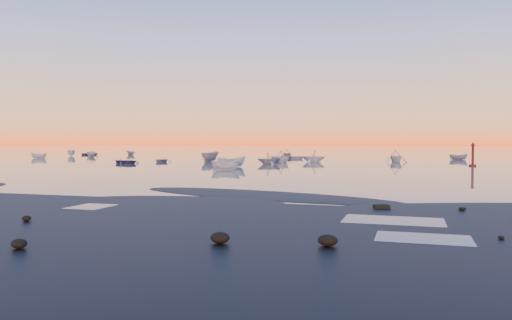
% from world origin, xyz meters
% --- Properties ---
extents(ground, '(600.00, 600.00, 0.00)m').
position_xyz_m(ground, '(0.00, 100.00, 0.00)').
color(ground, slate).
rests_on(ground, ground).
extents(mud_lobes, '(140.00, 6.00, 0.07)m').
position_xyz_m(mud_lobes, '(0.00, -1.00, 0.01)').
color(mud_lobes, black).
rests_on(mud_lobes, ground).
extents(moored_fleet, '(124.00, 58.00, 1.20)m').
position_xyz_m(moored_fleet, '(0.00, 53.00, 0.00)').
color(moored_fleet, silver).
rests_on(moored_fleet, ground).
extents(boat_near_left, '(4.30, 2.92, 0.99)m').
position_xyz_m(boat_near_left, '(-20.02, 43.87, 0.00)').
color(boat_near_left, gray).
rests_on(boat_near_left, ground).
extents(boat_near_center, '(3.65, 4.06, 1.34)m').
position_xyz_m(boat_near_center, '(-3.97, 32.56, 0.00)').
color(boat_near_center, silver).
rests_on(boat_near_center, ground).
extents(channel_marker, '(0.93, 0.93, 3.32)m').
position_xyz_m(channel_marker, '(25.91, 44.44, 1.31)').
color(channel_marker, '#420E0E').
rests_on(channel_marker, ground).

